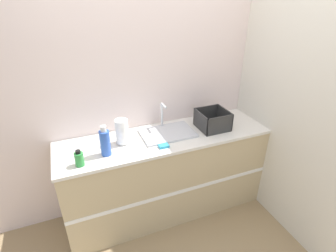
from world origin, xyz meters
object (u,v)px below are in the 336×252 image
(paper_towel_roll, at_px, (122,132))
(bottle_blue, at_px, (105,142))
(bottle_green, at_px, (79,159))
(dish_rack, at_px, (213,121))
(sink, at_px, (167,132))

(paper_towel_roll, height_order, bottle_blue, bottle_blue)
(paper_towel_roll, bearing_deg, bottle_green, -152.69)
(dish_rack, bearing_deg, sink, 173.15)
(sink, bearing_deg, bottle_blue, -166.97)
(paper_towel_roll, relative_size, bottle_blue, 0.87)
(sink, height_order, bottle_blue, bottle_blue)
(paper_towel_roll, relative_size, dish_rack, 0.82)
(bottle_blue, bearing_deg, paper_towel_roll, 36.68)
(paper_towel_roll, distance_m, bottle_blue, 0.22)
(bottle_blue, distance_m, bottle_green, 0.25)
(dish_rack, distance_m, bottle_green, 1.34)
(sink, relative_size, bottle_blue, 1.87)
(bottle_blue, bearing_deg, dish_rack, 4.54)
(bottle_blue, bearing_deg, sink, 13.03)
(sink, distance_m, bottle_blue, 0.65)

